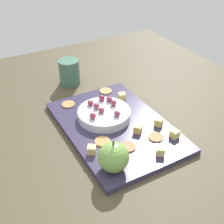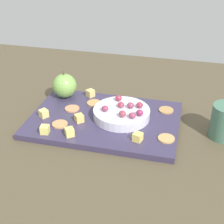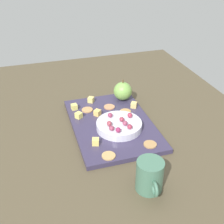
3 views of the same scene
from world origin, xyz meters
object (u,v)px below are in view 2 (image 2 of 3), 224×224
(cracker_3, at_px, (166,139))
(cheese_cube_4, at_px, (79,118))
(cracker_1, at_px, (60,124))
(cheese_cube_2, at_px, (44,113))
(cheese_cube_0, at_px, (138,137))
(apple_whole, at_px, (65,86))
(grape_4, at_px, (140,113))
(serving_dish, at_px, (122,113))
(cheese_cube_1, at_px, (70,132))
(cheese_cube_5, at_px, (45,129))
(cracker_2, at_px, (166,110))
(grape_1, at_px, (122,114))
(cracker_4, at_px, (94,103))
(grape_0, at_px, (119,98))
(cracker_0, at_px, (72,109))
(grape_3, at_px, (105,108))
(grape_5, at_px, (121,105))
(platter, at_px, (105,120))
(grape_2, at_px, (132,116))
(grape_6, at_px, (140,105))
(grape_7, at_px, (131,105))

(cracker_3, bearing_deg, cheese_cube_4, 173.53)
(cracker_1, bearing_deg, cheese_cube_2, 153.93)
(cheese_cube_0, height_order, cracker_1, cheese_cube_0)
(apple_whole, distance_m, grape_4, 0.26)
(serving_dish, xyz_separation_m, cheese_cube_1, (-0.11, -0.12, -0.00))
(cheese_cube_5, bearing_deg, cheese_cube_4, 47.64)
(serving_dish, distance_m, cheese_cube_0, 0.11)
(cracker_2, distance_m, grape_1, 0.15)
(cracker_4, relative_size, grape_0, 2.20)
(cheese_cube_0, relative_size, grape_1, 1.12)
(apple_whole, bearing_deg, cheese_cube_1, -66.23)
(cracker_0, distance_m, grape_3, 0.11)
(grape_0, relative_size, grape_3, 1.00)
(serving_dish, distance_m, grape_0, 0.05)
(cheese_cube_2, height_order, cracker_3, cheese_cube_2)
(cheese_cube_5, xyz_separation_m, grape_5, (0.16, 0.13, 0.02))
(cheese_cube_2, bearing_deg, platter, 12.55)
(serving_dish, relative_size, grape_3, 8.22)
(cracker_4, height_order, grape_4, grape_4)
(grape_1, bearing_deg, apple_whole, 149.90)
(cracker_2, distance_m, grape_0, 0.14)
(cheese_cube_0, bearing_deg, grape_0, 119.57)
(grape_1, bearing_deg, grape_5, 106.18)
(cracker_0, relative_size, grape_5, 2.20)
(cheese_cube_0, xyz_separation_m, grape_2, (-0.03, 0.06, 0.02))
(cheese_cube_2, xyz_separation_m, grape_5, (0.20, 0.06, 0.02))
(cheese_cube_1, distance_m, cheese_cube_2, 0.12)
(grape_2, distance_m, grape_6, 0.06)
(cracker_1, bearing_deg, grape_5, 31.05)
(cheese_cube_5, height_order, grape_1, grape_1)
(cheese_cube_2, xyz_separation_m, grape_0, (0.18, 0.09, 0.02))
(cheese_cube_1, height_order, cracker_0, cheese_cube_1)
(grape_3, bearing_deg, platter, 114.15)
(grape_0, distance_m, grape_2, 0.10)
(platter, distance_m, cracker_0, 0.10)
(cheese_cube_0, bearing_deg, grape_2, 113.63)
(grape_2, bearing_deg, cracker_1, -168.43)
(cracker_1, bearing_deg, grape_7, 27.73)
(cheese_cube_2, height_order, cracker_0, cheese_cube_2)
(apple_whole, bearing_deg, grape_6, -13.51)
(cracker_3, bearing_deg, cracker_2, 96.03)
(cracker_2, distance_m, grape_7, 0.11)
(cracker_2, relative_size, grape_0, 2.20)
(platter, xyz_separation_m, grape_6, (0.09, 0.03, 0.04))
(cheese_cube_2, xyz_separation_m, cracker_3, (0.33, -0.03, -0.01))
(apple_whole, relative_size, cheese_cube_4, 3.47)
(grape_6, relative_size, grape_7, 1.00)
(cracker_4, xyz_separation_m, grape_1, (0.10, -0.09, 0.03))
(cracker_1, bearing_deg, cheese_cube_1, -43.78)
(cheese_cube_2, height_order, cracker_1, cheese_cube_2)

